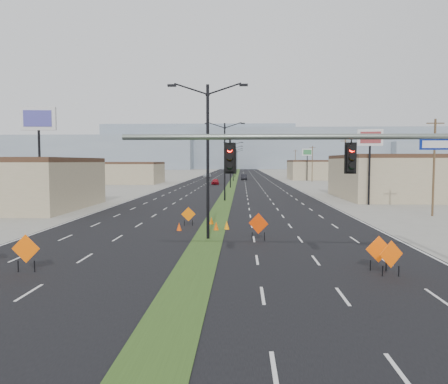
{
  "coord_description": "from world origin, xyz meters",
  "views": [
    {
      "loc": [
        2.2,
        -16.21,
        5.08
      ],
      "look_at": [
        1.11,
        10.63,
        3.2
      ],
      "focal_mm": 35.0,
      "sensor_mm": 36.0,
      "label": 1
    }
  ],
  "objects_px": {
    "construction_sign_5": "(379,250)",
    "construction_sign_4": "(391,256)",
    "construction_sign_2": "(188,215)",
    "cone_0": "(216,226)",
    "signal_mast": "(396,169)",
    "pole_sign_east_far": "(307,155)",
    "streetlight_0": "(208,156)",
    "streetlight_3": "(233,160)",
    "cone_1": "(179,227)",
    "cone_3": "(211,221)",
    "car_mid": "(244,177)",
    "streetlight_1": "(225,159)",
    "car_far": "(207,175)",
    "streetlight_6": "(237,161)",
    "construction_sign_1": "(26,250)",
    "streetlight_2": "(230,160)",
    "streetlight_4": "(235,160)",
    "construction_sign_3": "(258,224)",
    "pole_sign_east_near": "(370,144)",
    "cone_2": "(227,225)",
    "streetlight_5": "(236,161)",
    "pole_sign_west": "(39,126)"
  },
  "relations": [
    {
      "from": "construction_sign_5",
      "to": "construction_sign_4",
      "type": "bearing_deg",
      "value": -83.99
    },
    {
      "from": "construction_sign_2",
      "to": "cone_0",
      "type": "height_order",
      "value": "construction_sign_2"
    },
    {
      "from": "signal_mast",
      "to": "pole_sign_east_far",
      "type": "height_order",
      "value": "pole_sign_east_far"
    },
    {
      "from": "streetlight_0",
      "to": "streetlight_3",
      "type": "height_order",
      "value": "same"
    },
    {
      "from": "cone_1",
      "to": "cone_3",
      "type": "distance_m",
      "value": 3.88
    },
    {
      "from": "car_mid",
      "to": "cone_3",
      "type": "distance_m",
      "value": 85.89
    },
    {
      "from": "streetlight_1",
      "to": "car_far",
      "type": "bearing_deg",
      "value": 96.06
    },
    {
      "from": "streetlight_6",
      "to": "car_mid",
      "type": "bearing_deg",
      "value": -87.84
    },
    {
      "from": "construction_sign_1",
      "to": "cone_1",
      "type": "relative_size",
      "value": 2.86
    },
    {
      "from": "streetlight_1",
      "to": "streetlight_6",
      "type": "distance_m",
      "value": 140.0
    },
    {
      "from": "streetlight_2",
      "to": "streetlight_4",
      "type": "xyz_separation_m",
      "value": [
        0.0,
        56.0,
        0.0
      ]
    },
    {
      "from": "pole_sign_east_far",
      "to": "construction_sign_3",
      "type": "bearing_deg",
      "value": -107.19
    },
    {
      "from": "pole_sign_east_near",
      "to": "cone_2",
      "type": "bearing_deg",
      "value": -122.37
    },
    {
      "from": "streetlight_6",
      "to": "car_far",
      "type": "height_order",
      "value": "streetlight_6"
    },
    {
      "from": "construction_sign_2",
      "to": "cone_1",
      "type": "height_order",
      "value": "construction_sign_2"
    },
    {
      "from": "construction_sign_2",
      "to": "cone_3",
      "type": "distance_m",
      "value": 2.01
    },
    {
      "from": "streetlight_2",
      "to": "streetlight_5",
      "type": "xyz_separation_m",
      "value": [
        0.0,
        84.0,
        0.0
      ]
    },
    {
      "from": "construction_sign_5",
      "to": "pole_sign_west",
      "type": "relative_size",
      "value": 0.16
    },
    {
      "from": "construction_sign_5",
      "to": "pole_sign_east_near",
      "type": "distance_m",
      "value": 33.22
    },
    {
      "from": "signal_mast",
      "to": "pole_sign_east_far",
      "type": "bearing_deg",
      "value": 83.64
    },
    {
      "from": "streetlight_1",
      "to": "pole_sign_east_far",
      "type": "height_order",
      "value": "streetlight_1"
    },
    {
      "from": "car_mid",
      "to": "cone_3",
      "type": "bearing_deg",
      "value": -90.95
    },
    {
      "from": "streetlight_3",
      "to": "pole_sign_west",
      "type": "height_order",
      "value": "pole_sign_west"
    },
    {
      "from": "streetlight_6",
      "to": "pole_sign_west",
      "type": "xyz_separation_m",
      "value": [
        -17.75,
        -153.89,
        3.14
      ]
    },
    {
      "from": "streetlight_5",
      "to": "construction_sign_2",
      "type": "bearing_deg",
      "value": -90.85
    },
    {
      "from": "signal_mast",
      "to": "streetlight_4",
      "type": "height_order",
      "value": "streetlight_4"
    },
    {
      "from": "car_far",
      "to": "construction_sign_3",
      "type": "distance_m",
      "value": 112.3
    },
    {
      "from": "streetlight_0",
      "to": "streetlight_5",
      "type": "xyz_separation_m",
      "value": [
        0.0,
        140.0,
        0.0
      ]
    },
    {
      "from": "streetlight_2",
      "to": "car_far",
      "type": "distance_m",
      "value": 56.1
    },
    {
      "from": "car_far",
      "to": "construction_sign_4",
      "type": "bearing_deg",
      "value": -76.66
    },
    {
      "from": "construction_sign_5",
      "to": "cone_2",
      "type": "bearing_deg",
      "value": 114.95
    },
    {
      "from": "streetlight_2",
      "to": "cone_1",
      "type": "relative_size",
      "value": 16.31
    },
    {
      "from": "signal_mast",
      "to": "streetlight_0",
      "type": "bearing_deg",
      "value": 130.54
    },
    {
      "from": "streetlight_5",
      "to": "car_mid",
      "type": "height_order",
      "value": "streetlight_5"
    },
    {
      "from": "streetlight_1",
      "to": "construction_sign_2",
      "type": "bearing_deg",
      "value": -95.15
    },
    {
      "from": "streetlight_1",
      "to": "cone_3",
      "type": "relative_size",
      "value": 15.64
    },
    {
      "from": "construction_sign_3",
      "to": "construction_sign_4",
      "type": "height_order",
      "value": "construction_sign_3"
    },
    {
      "from": "car_mid",
      "to": "pole_sign_east_near",
      "type": "height_order",
      "value": "pole_sign_east_near"
    },
    {
      "from": "streetlight_0",
      "to": "streetlight_6",
      "type": "relative_size",
      "value": 1.0
    },
    {
      "from": "signal_mast",
      "to": "streetlight_4",
      "type": "xyz_separation_m",
      "value": [
        -8.56,
        122.0,
        0.63
      ]
    },
    {
      "from": "streetlight_3",
      "to": "pole_sign_east_near",
      "type": "xyz_separation_m",
      "value": [
        17.13,
        -60.5,
        1.75
      ]
    },
    {
      "from": "streetlight_6",
      "to": "cone_1",
      "type": "xyz_separation_m",
      "value": [
        -2.39,
        -164.63,
        -5.11
      ]
    },
    {
      "from": "streetlight_4",
      "to": "car_mid",
      "type": "relative_size",
      "value": 2.15
    },
    {
      "from": "streetlight_3",
      "to": "car_far",
      "type": "bearing_deg",
      "value": 107.98
    },
    {
      "from": "signal_mast",
      "to": "car_far",
      "type": "relative_size",
      "value": 3.29
    },
    {
      "from": "signal_mast",
      "to": "cone_3",
      "type": "height_order",
      "value": "signal_mast"
    },
    {
      "from": "streetlight_5",
      "to": "pole_sign_east_near",
      "type": "distance_m",
      "value": 117.76
    },
    {
      "from": "streetlight_6",
      "to": "cone_3",
      "type": "height_order",
      "value": "streetlight_6"
    },
    {
      "from": "streetlight_5",
      "to": "cone_2",
      "type": "xyz_separation_m",
      "value": [
        1.09,
        -135.89,
        -5.09
      ]
    },
    {
      "from": "cone_0",
      "to": "cone_2",
      "type": "xyz_separation_m",
      "value": [
        0.76,
        0.58,
        -0.01
      ]
    }
  ]
}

